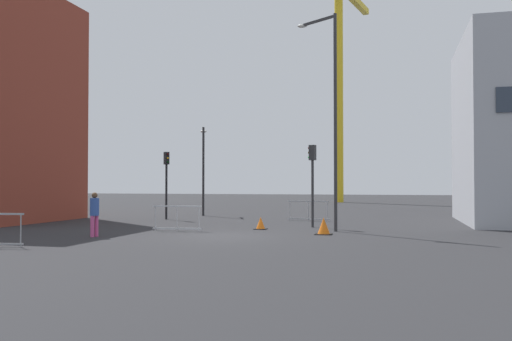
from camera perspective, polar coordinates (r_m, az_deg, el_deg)
ground at (r=21.35m, az=-3.68°, el=-6.76°), size 160.00×160.00×0.00m
construction_crane at (r=61.77m, az=8.63°, el=11.67°), size 4.63×17.22×24.16m
streetlamp_tall at (r=23.89m, az=7.74°, el=6.71°), size 1.87×1.28×9.22m
streetlamp_short at (r=35.09m, az=-5.44°, el=0.92°), size 0.82×1.72×5.55m
traffic_light_corner at (r=25.60m, az=5.83°, el=-0.13°), size 0.39×0.31×3.79m
traffic_light_median at (r=31.52m, az=-9.20°, el=-0.34°), size 0.37×0.37×3.79m
pedestrian_walking at (r=21.85m, az=-16.29°, el=-4.02°), size 0.34×0.34×1.68m
safety_barrier_left_run at (r=23.82m, az=-8.13°, el=-4.83°), size 2.13×0.28×1.08m
safety_barrier_rear at (r=30.05m, az=5.43°, el=-4.11°), size 2.30×0.23×1.08m
traffic_cone_striped at (r=24.41m, az=0.48°, el=-5.49°), size 0.54×0.54×0.54m
traffic_cone_by_barrier at (r=22.13m, az=6.98°, el=-5.75°), size 0.66×0.66×0.67m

